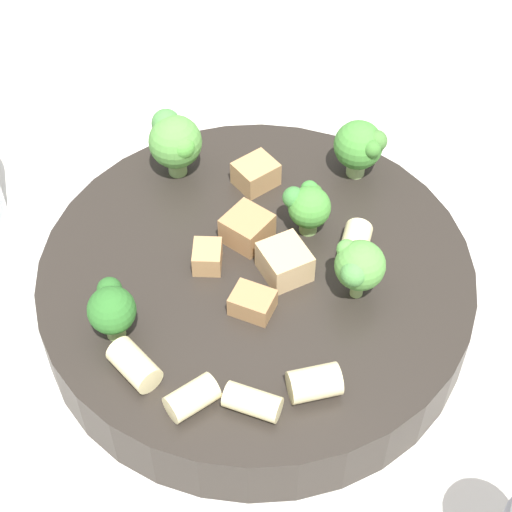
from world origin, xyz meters
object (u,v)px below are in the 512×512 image
Objects in this scene: chicken_chunk_4 at (207,257)px; broccoli_floret_1 at (308,205)px; broccoli_floret_4 at (360,146)px; pasta_bowl at (256,285)px; rigatoni_4 at (356,241)px; chicken_chunk_0 at (247,228)px; rigatoni_0 at (134,365)px; chicken_chunk_2 at (256,174)px; rigatoni_1 at (314,383)px; broccoli_floret_3 at (109,305)px; rigatoni_3 at (192,398)px; broccoli_floret_2 at (172,142)px; broccoli_floret_0 at (359,266)px; chicken_chunk_1 at (253,303)px; rigatoni_2 at (252,402)px; chicken_chunk_3 at (285,262)px.

broccoli_floret_1 is at bearing 84.20° from chicken_chunk_4.
pasta_bowl is at bearing -71.39° from broccoli_floret_4.
rigatoni_4 is 0.91× the size of chicken_chunk_0.
chicken_chunk_2 is at bearing 124.25° from rigatoni_0.
rigatoni_1 reaches higher than chicken_chunk_4.
broccoli_floret_3 reaches higher than rigatoni_3.
broccoli_floret_1 is 0.11m from rigatoni_1.
broccoli_floret_2 is 0.12m from broccoli_floret_3.
rigatoni_0 is at bearing -154.25° from rigatoni_3.
broccoli_floret_2 reaches higher than broccoli_floret_0.
broccoli_floret_2 reaches higher than broccoli_floret_4.
rigatoni_0 is 1.15× the size of chicken_chunk_0.
broccoli_floret_0 is at bearing 23.03° from chicken_chunk_0.
pasta_bowl is 0.07m from chicken_chunk_2.
broccoli_floret_1 reaches higher than chicken_chunk_1.
pasta_bowl is 7.83× the size of broccoli_floret_1.
rigatoni_1 is at bearing -12.53° from pasta_bowl.
broccoli_floret_2 is 0.17m from rigatoni_3.
chicken_chunk_0 is (-0.07, -0.03, -0.02)m from broccoli_floret_0.
broccoli_floret_0 is 1.34× the size of rigatoni_2.
chicken_chunk_2 is 0.07m from chicken_chunk_3.
chicken_chunk_2 is (-0.08, -0.02, 0.00)m from rigatoni_4.
chicken_chunk_0 is at bearing -83.39° from broccoli_floret_4.
rigatoni_4 is at bearing 13.84° from chicken_chunk_2.
rigatoni_0 is at bearing -72.09° from broccoli_floret_4.
broccoli_floret_3 is at bearing -66.24° from chicken_chunk_2.
pasta_bowl is 6.01× the size of broccoli_floret_2.
rigatoni_4 is (-0.04, 0.13, 0.00)m from rigatoni_3.
chicken_chunk_4 is at bearing -79.89° from chicken_chunk_0.
chicken_chunk_4 is at bearing -178.19° from rigatoni_1.
chicken_chunk_0 reaches higher than chicken_chunk_4.
chicken_chunk_4 is (-0.04, -0.08, -0.00)m from rigatoni_4.
rigatoni_2 is 0.12m from rigatoni_4.
chicken_chunk_3 is at bearing 44.80° from pasta_bowl.
rigatoni_2 is at bearing 24.51° from broccoli_floret_3.
broccoli_floret_1 is (-0.06, 0.01, -0.00)m from broccoli_floret_0.
chicken_chunk_0 is at bearing -38.16° from chicken_chunk_2.
chicken_chunk_1 is at bearing -28.40° from chicken_chunk_0.
broccoli_floret_2 is 1.47× the size of rigatoni_2.
broccoli_floret_2 is 2.20× the size of chicken_chunk_4.
rigatoni_3 is 0.12m from chicken_chunk_0.
rigatoni_4 reaches higher than rigatoni_2.
rigatoni_3 is 0.16m from chicken_chunk_2.
broccoli_floret_0 is 0.11m from chicken_chunk_2.
chicken_chunk_3 is at bearing 81.13° from broccoli_floret_3.
rigatoni_0 reaches higher than chicken_chunk_4.
rigatoni_3 is 1.16× the size of rigatoni_4.
rigatoni_4 is 0.04m from chicken_chunk_3.
broccoli_floret_3 reaches higher than chicken_chunk_4.
rigatoni_3 is at bearing -51.22° from pasta_bowl.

